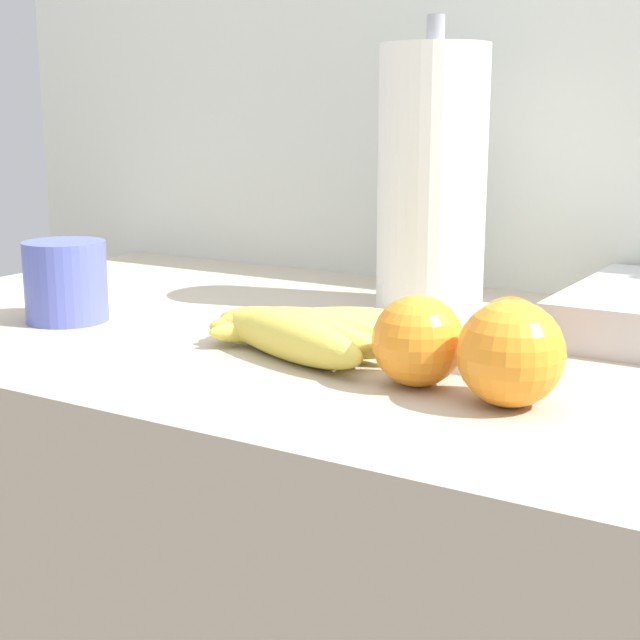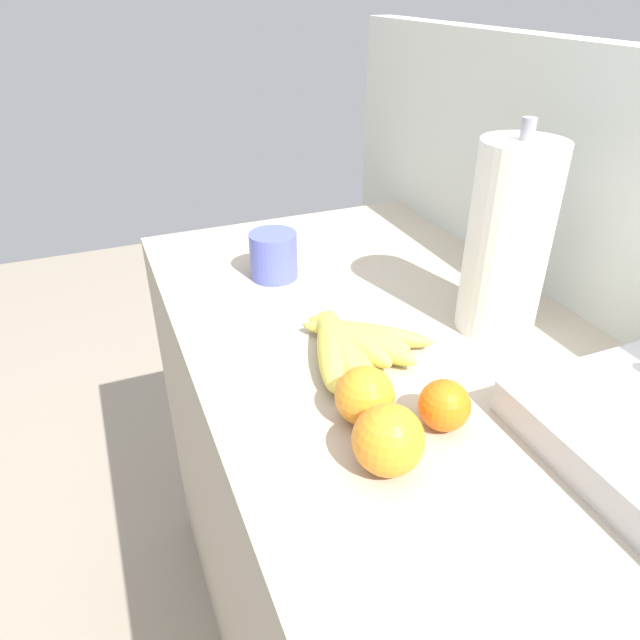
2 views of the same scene
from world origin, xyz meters
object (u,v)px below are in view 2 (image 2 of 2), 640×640
orange_right (388,440)px  mug (274,255)px  orange_far_right (444,405)px  paper_towel_roll (508,241)px  banana_bunch (348,342)px  orange_back_right (365,396)px

orange_right → mug: 0.51m
orange_right → orange_far_right: 0.10m
orange_far_right → paper_towel_roll: (-0.17, 0.21, 0.11)m
orange_right → orange_far_right: size_ratio=1.27×
banana_bunch → orange_far_right: size_ratio=3.31×
mug → orange_back_right: bearing=-3.2°
paper_towel_roll → orange_far_right: bearing=-50.0°
paper_towel_roll → orange_back_right: bearing=-66.6°
banana_bunch → paper_towel_roll: size_ratio=0.66×
orange_far_right → mug: size_ratio=0.74×
orange_back_right → orange_far_right: bearing=60.8°
mug → orange_far_right: bearing=7.4°
banana_bunch → mug: 0.29m
banana_bunch → orange_right: (0.23, -0.06, 0.02)m
banana_bunch → mug: size_ratio=2.46×
mug → paper_towel_roll: bearing=41.8°
orange_back_right → paper_towel_roll: 0.34m
orange_far_right → mug: bearing=-172.6°
paper_towel_roll → banana_bunch: bearing=-94.1°
orange_back_right → orange_far_right: size_ratio=1.17×
paper_towel_roll → mug: (-0.30, -0.27, -0.10)m
orange_right → orange_far_right: (-0.04, 0.10, -0.01)m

